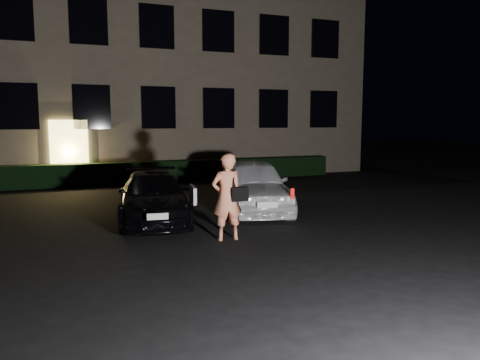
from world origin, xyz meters
name	(u,v)px	position (x,y,z in m)	size (l,w,h in m)	color
ground	(275,245)	(0.00, 0.00, 0.00)	(80.00, 80.00, 0.00)	black
building	(140,47)	(0.00, 14.99, 6.00)	(20.00, 8.11, 12.00)	#6B5D4D
hedge	(162,171)	(0.00, 10.50, 0.42)	(15.00, 0.70, 0.85)	black
sedan	(154,197)	(-1.76, 3.29, 0.60)	(2.29, 4.32, 1.19)	black
hatch	(253,185)	(1.01, 3.48, 0.72)	(2.66, 4.51, 1.44)	white
man	(227,197)	(-0.72, 0.78, 0.91)	(0.74, 0.44, 1.82)	#FF8F67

